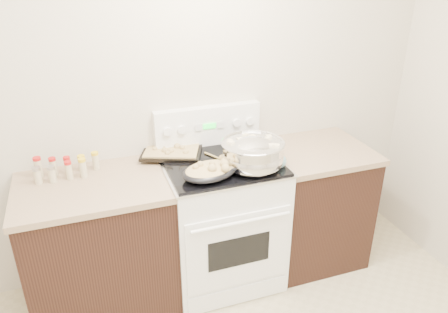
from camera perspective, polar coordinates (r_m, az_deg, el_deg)
name	(u,v)px	position (r m, az deg, el deg)	size (l,w,h in m)	color
room_shell	(268,147)	(1.24, 5.71, 1.22)	(4.10, 3.60, 2.75)	beige
counter_left	(101,245)	(3.01, -15.76, -11.10)	(0.93, 0.67, 0.92)	black
counter_right	(312,203)	(3.40, 11.42, -6.03)	(0.73, 0.67, 0.92)	black
kitchen_range	(221,218)	(3.11, -0.34, -8.10)	(0.78, 0.73, 1.22)	white
mixing_bowl	(253,155)	(2.76, 3.77, 0.26)	(0.52, 0.52, 0.24)	silver
roasting_pan	(210,170)	(2.66, -1.85, -1.82)	(0.40, 0.32, 0.12)	black
baking_sheet	(172,151)	(2.99, -6.86, 0.67)	(0.47, 0.40, 0.06)	black
wooden_spoon	(216,162)	(2.84, -1.06, -0.75)	(0.13, 0.23, 0.04)	#A58A4B
blue_ladle	(280,160)	(2.83, 7.29, -0.46)	(0.17, 0.27, 0.11)	#84BBC5
spice_jars	(64,168)	(2.89, -20.20, -1.38)	(0.39, 0.15, 0.13)	#BFB28C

